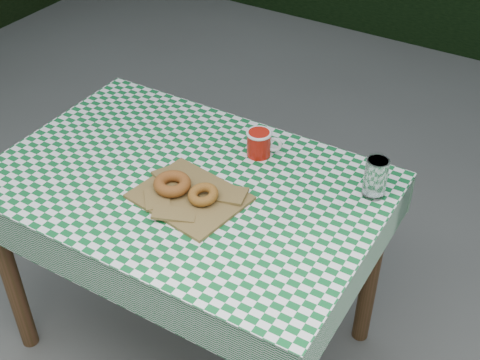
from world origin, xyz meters
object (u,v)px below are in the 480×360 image
(coffee_mug, at_px, (259,143))
(drinking_glass, at_px, (376,178))
(table, at_px, (192,268))
(paper_bag, at_px, (190,196))

(coffee_mug, relative_size, drinking_glass, 1.23)
(coffee_mug, height_order, drinking_glass, drinking_glass)
(table, height_order, paper_bag, paper_bag)
(coffee_mug, bearing_deg, drinking_glass, -23.81)
(table, height_order, coffee_mug, coffee_mug)
(table, bearing_deg, paper_bag, -47.58)
(table, xyz_separation_m, drinking_glass, (0.51, 0.24, 0.44))
(table, relative_size, paper_bag, 3.82)
(table, height_order, drinking_glass, drinking_glass)
(table, distance_m, drinking_glass, 0.72)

